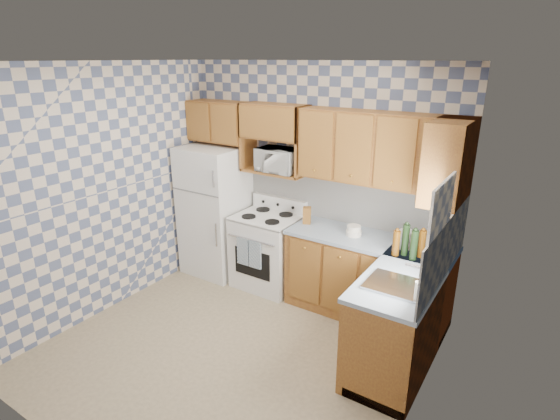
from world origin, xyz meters
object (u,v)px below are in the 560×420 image
object	(u,v)px
refrigerator	(215,211)
stove_body	(268,251)
microwave	(279,160)
electric_kettle	(406,239)

from	to	relation	value
refrigerator	stove_body	distance (m)	0.89
microwave	electric_kettle	xyz separation A→B (m)	(1.62, -0.17, -0.57)
refrigerator	electric_kettle	bearing A→B (deg)	0.06
stove_body	microwave	xyz separation A→B (m)	(0.07, 0.15, 1.14)
stove_body	microwave	bearing A→B (deg)	65.97
microwave	electric_kettle	distance (m)	1.73
stove_body	refrigerator	bearing A→B (deg)	-178.22
stove_body	electric_kettle	size ratio (longest dim) A/B	4.78
stove_body	microwave	distance (m)	1.15
refrigerator	electric_kettle	world-z (taller)	refrigerator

